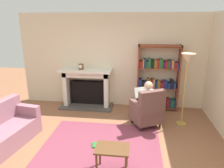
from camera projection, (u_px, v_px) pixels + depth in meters
The scene contains 11 objects.
ground at pixel (99, 153), 4.04m from camera, with size 14.00×14.00×0.00m, color #915D40.
back_wall at pixel (114, 61), 6.07m from camera, with size 5.60×0.10×2.70m, color beige.
area_rug at pixel (102, 144), 4.32m from camera, with size 2.40×1.80×0.01m, color brown.
fireplace at pixel (87, 87), 6.14m from camera, with size 1.53×0.64×1.15m.
mantel_clock at pixel (81, 67), 5.88m from camera, with size 0.14×0.14×0.16m.
bookshelf at pixel (158, 80), 5.85m from camera, with size 1.16×0.32×1.85m.
armchair_reading at pixel (148, 110), 4.94m from camera, with size 0.85×0.85×0.97m.
seated_reader at pixel (146, 101), 4.99m from camera, with size 0.53×0.60×1.14m.
side_table at pixel (112, 152), 3.43m from camera, with size 0.56×0.39×0.47m.
scattered_books at pixel (108, 146), 4.23m from camera, with size 0.62×0.22×0.03m.
floor_lamp at pixel (187, 65), 4.74m from camera, with size 0.32×0.32×1.77m.
Camera 1 is at (0.68, -3.42, 2.47)m, focal length 33.19 mm.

